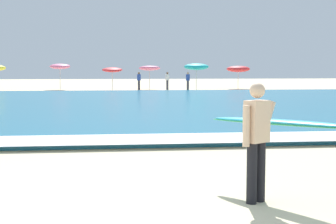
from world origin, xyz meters
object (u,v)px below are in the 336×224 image
object	(u,v)px
beachgoer_near_row_right	(188,80)
beach_umbrella_4	(149,68)
beachgoer_near_row_mid	(167,80)
beach_umbrella_3	(112,70)
beachgoer_near_row_left	(139,80)
beach_umbrella_5	(196,67)
beach_umbrella_6	(238,69)
surfer_with_board	(268,130)
beach_umbrella_2	(60,66)

from	to	relation	value
beachgoer_near_row_right	beach_umbrella_4	bearing A→B (deg)	152.99
beachgoer_near_row_mid	beachgoer_near_row_right	distance (m)	1.88
beach_umbrella_3	beachgoer_near_row_left	distance (m)	2.53
beach_umbrella_5	beach_umbrella_6	world-z (taller)	beach_umbrella_5
beach_umbrella_4	beach_umbrella_6	distance (m)	8.32
beach_umbrella_3	beachgoer_near_row_mid	distance (m)	4.97
beach_umbrella_6	surfer_with_board	bearing A→B (deg)	-103.78
beach_umbrella_3	beach_umbrella_4	world-z (taller)	beach_umbrella_4
beach_umbrella_3	beachgoer_near_row_left	xyz separation A→B (m)	(2.34, -0.19, -0.93)
surfer_with_board	beach_umbrella_2	xyz separation A→B (m)	(-7.06, 38.18, 1.04)
beach_umbrella_5	beachgoer_near_row_right	xyz separation A→B (m)	(-0.86, -0.64, -1.20)
beach_umbrella_2	beach_umbrella_6	distance (m)	16.35
beachgoer_near_row_left	beachgoer_near_row_mid	xyz separation A→B (m)	(2.53, -0.08, 0.00)
beach_umbrella_5	surfer_with_board	bearing A→B (deg)	-97.96
surfer_with_board	beach_umbrella_6	bearing A→B (deg)	76.22
beach_umbrella_6	beach_umbrella_5	bearing A→B (deg)	-161.24
beachgoer_near_row_left	beachgoer_near_row_right	world-z (taller)	same
beach_umbrella_3	beach_umbrella_5	world-z (taller)	beach_umbrella_5
beach_umbrella_5	beachgoer_near_row_mid	size ratio (longest dim) A/B	1.49
beach_umbrella_2	beachgoer_near_row_right	xyz separation A→B (m)	(11.30, -2.36, -1.23)
beach_umbrella_5	beachgoer_near_row_left	size ratio (longest dim) A/B	1.49
beach_umbrella_5	beachgoer_near_row_left	xyz separation A→B (m)	(-5.13, 0.16, -1.20)
surfer_with_board	beachgoer_near_row_right	size ratio (longest dim) A/B	1.54
surfer_with_board	beachgoer_near_row_left	distance (m)	36.62
beach_umbrella_2	beachgoer_near_row_left	bearing A→B (deg)	-12.51
beach_umbrella_2	beach_umbrella_6	world-z (taller)	beach_umbrella_2
beach_umbrella_3	beach_umbrella_4	xyz separation A→B (m)	(3.35, 0.68, 0.15)
beach_umbrella_3	beach_umbrella_5	size ratio (longest dim) A/B	0.87
beach_umbrella_4	beachgoer_near_row_mid	world-z (taller)	beach_umbrella_4
beach_umbrella_2	beach_umbrella_6	size ratio (longest dim) A/B	1.08
beach_umbrella_3	beachgoer_near_row_mid	bearing A→B (deg)	-3.07
beach_umbrella_6	beachgoer_near_row_mid	bearing A→B (deg)	-168.81
beach_umbrella_5	beachgoer_near_row_right	bearing A→B (deg)	-143.18
surfer_with_board	beach_umbrella_6	size ratio (longest dim) A/B	1.12
beachgoer_near_row_left	beachgoer_near_row_right	size ratio (longest dim) A/B	1.00
beach_umbrella_4	beachgoer_near_row_right	world-z (taller)	beach_umbrella_4
beach_umbrella_3	beach_umbrella_2	bearing A→B (deg)	163.67
beach_umbrella_5	beach_umbrella_6	bearing A→B (deg)	18.76
beach_umbrella_6	beach_umbrella_3	bearing A→B (deg)	-174.70
beach_umbrella_3	beach_umbrella_6	size ratio (longest dim) A/B	0.94
beach_umbrella_2	surfer_with_board	bearing A→B (deg)	-79.53
beach_umbrella_4	beachgoer_near_row_mid	bearing A→B (deg)	-31.54
beach_umbrella_4	beachgoer_near_row_right	xyz separation A→B (m)	(3.26, -1.66, -1.08)
beach_umbrella_2	beach_umbrella_5	world-z (taller)	beach_umbrella_5
beach_umbrella_5	beachgoer_near_row_left	bearing A→B (deg)	178.23
beach_umbrella_2	beach_umbrella_5	bearing A→B (deg)	-8.04
beach_umbrella_3	beachgoer_near_row_right	size ratio (longest dim) A/B	1.29
beach_umbrella_2	beachgoer_near_row_left	world-z (taller)	beach_umbrella_2
beachgoer_near_row_right	beach_umbrella_5	bearing A→B (deg)	36.82
beach_umbrella_4	beachgoer_near_row_left	distance (m)	1.71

